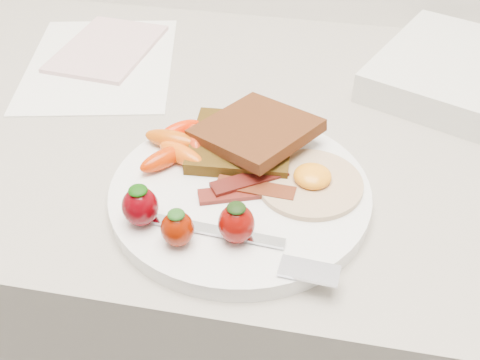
# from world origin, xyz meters

# --- Properties ---
(counter) EXTENTS (2.00, 0.60, 0.90)m
(counter) POSITION_xyz_m (0.00, 1.70, 0.45)
(counter) COLOR gray
(counter) RESTS_ON ground
(plate) EXTENTS (0.27, 0.27, 0.02)m
(plate) POSITION_xyz_m (-0.01, 1.55, 0.91)
(plate) COLOR white
(plate) RESTS_ON counter
(toast_lower) EXTENTS (0.12, 0.12, 0.01)m
(toast_lower) POSITION_xyz_m (-0.02, 1.62, 0.93)
(toast_lower) COLOR black
(toast_lower) RESTS_ON plate
(toast_upper) EXTENTS (0.15, 0.15, 0.03)m
(toast_upper) POSITION_xyz_m (-0.00, 1.63, 0.94)
(toast_upper) COLOR black
(toast_upper) RESTS_ON toast_lower
(fried_egg) EXTENTS (0.12, 0.12, 0.02)m
(fried_egg) POSITION_xyz_m (0.06, 1.57, 0.92)
(fried_egg) COLOR beige
(fried_egg) RESTS_ON plate
(bacon_strips) EXTENTS (0.10, 0.07, 0.01)m
(bacon_strips) POSITION_xyz_m (0.00, 1.55, 0.92)
(bacon_strips) COLOR #3D0809
(bacon_strips) RESTS_ON plate
(baby_carrots) EXTENTS (0.08, 0.11, 0.02)m
(baby_carrots) POSITION_xyz_m (-0.08, 1.60, 0.93)
(baby_carrots) COLOR #C45008
(baby_carrots) RESTS_ON plate
(strawberries) EXTENTS (0.13, 0.05, 0.04)m
(strawberries) POSITION_xyz_m (-0.04, 1.48, 0.94)
(strawberries) COLOR #530006
(strawberries) RESTS_ON plate
(fork) EXTENTS (0.18, 0.06, 0.00)m
(fork) POSITION_xyz_m (0.03, 1.47, 0.92)
(fork) COLOR silver
(fork) RESTS_ON plate
(paper_sheet) EXTENTS (0.25, 0.31, 0.00)m
(paper_sheet) POSITION_xyz_m (-0.26, 1.80, 0.90)
(paper_sheet) COLOR white
(paper_sheet) RESTS_ON counter
(notepad) EXTENTS (0.14, 0.19, 0.01)m
(notepad) POSITION_xyz_m (-0.26, 1.84, 0.91)
(notepad) COLOR beige
(notepad) RESTS_ON paper_sheet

